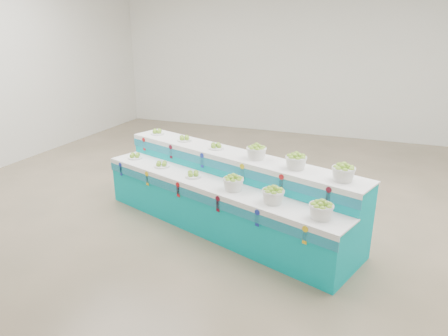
{
  "coord_description": "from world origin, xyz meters",
  "views": [
    {
      "loc": [
        2.04,
        -5.59,
        2.72
      ],
      "look_at": [
        0.13,
        -0.68,
        0.87
      ],
      "focal_mm": 32.61,
      "sensor_mm": 36.0,
      "label": 1
    }
  ],
  "objects_px": {
    "basket_lower_left": "(233,183)",
    "plate_upper_mid": "(184,138)",
    "basket_upper_right": "(343,172)",
    "display_stand": "(224,192)"
  },
  "relations": [
    {
      "from": "display_stand",
      "to": "plate_upper_mid",
      "type": "height_order",
      "value": "plate_upper_mid"
    },
    {
      "from": "basket_lower_left",
      "to": "basket_upper_right",
      "type": "relative_size",
      "value": 1.0
    },
    {
      "from": "basket_lower_left",
      "to": "plate_upper_mid",
      "type": "relative_size",
      "value": 1.18
    },
    {
      "from": "basket_lower_left",
      "to": "plate_upper_mid",
      "type": "height_order",
      "value": "plate_upper_mid"
    },
    {
      "from": "plate_upper_mid",
      "to": "basket_lower_left",
      "type": "bearing_deg",
      "value": -38.5
    },
    {
      "from": "plate_upper_mid",
      "to": "basket_upper_right",
      "type": "height_order",
      "value": "basket_upper_right"
    },
    {
      "from": "display_stand",
      "to": "plate_upper_mid",
      "type": "distance_m",
      "value": 1.19
    },
    {
      "from": "display_stand",
      "to": "basket_lower_left",
      "type": "distance_m",
      "value": 0.54
    },
    {
      "from": "basket_upper_right",
      "to": "basket_lower_left",
      "type": "bearing_deg",
      "value": -177.78
    },
    {
      "from": "basket_upper_right",
      "to": "display_stand",
      "type": "bearing_deg",
      "value": 169.45
    }
  ]
}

